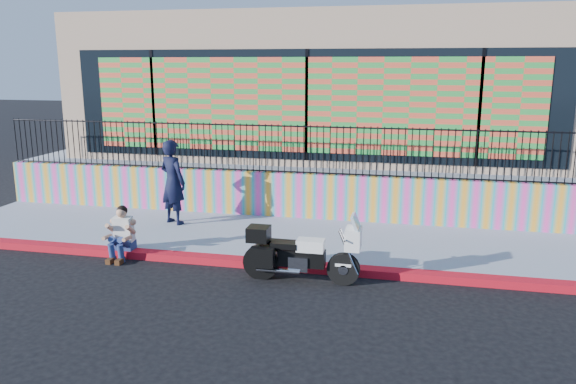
# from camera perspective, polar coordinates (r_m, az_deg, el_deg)

# --- Properties ---
(ground) EXTENTS (90.00, 90.00, 0.00)m
(ground) POSITION_cam_1_polar(r_m,az_deg,el_deg) (11.06, -2.16, -7.67)
(ground) COLOR black
(ground) RESTS_ON ground
(red_curb) EXTENTS (16.00, 0.30, 0.15)m
(red_curb) POSITION_cam_1_polar(r_m,az_deg,el_deg) (11.03, -2.17, -7.30)
(red_curb) COLOR red
(red_curb) RESTS_ON ground
(sidewalk) EXTENTS (16.00, 3.00, 0.15)m
(sidewalk) POSITION_cam_1_polar(r_m,az_deg,el_deg) (12.55, -0.27, -4.77)
(sidewalk) COLOR #8E98AA
(sidewalk) RESTS_ON ground
(mural_wall) EXTENTS (16.00, 0.20, 1.10)m
(mural_wall) POSITION_cam_1_polar(r_m,az_deg,el_deg) (13.89, 1.18, -0.36)
(mural_wall) COLOR #FF43AE
(mural_wall) RESTS_ON sidewalk
(metal_fence) EXTENTS (15.80, 0.04, 1.20)m
(metal_fence) POSITION_cam_1_polar(r_m,az_deg,el_deg) (13.68, 1.20, 4.34)
(metal_fence) COLOR black
(metal_fence) RESTS_ON mural_wall
(elevated_platform) EXTENTS (16.00, 10.00, 1.25)m
(elevated_platform) POSITION_cam_1_polar(r_m,az_deg,el_deg) (18.84, 4.22, 2.89)
(elevated_platform) COLOR #8E98AA
(elevated_platform) RESTS_ON ground
(storefront_building) EXTENTS (14.00, 8.06, 4.00)m
(storefront_building) POSITION_cam_1_polar(r_m,az_deg,el_deg) (18.35, 4.26, 10.87)
(storefront_building) COLOR tan
(storefront_building) RESTS_ON elevated_platform
(police_motorcycle) EXTENTS (2.12, 0.70, 1.32)m
(police_motorcycle) POSITION_cam_1_polar(r_m,az_deg,el_deg) (10.22, 1.18, -6.14)
(police_motorcycle) COLOR black
(police_motorcycle) RESTS_ON ground
(police_officer) EXTENTS (0.87, 0.74, 2.01)m
(police_officer) POSITION_cam_1_polar(r_m,az_deg,el_deg) (13.54, -11.63, 1.00)
(police_officer) COLOR black
(police_officer) RESTS_ON sidewalk
(seated_man) EXTENTS (0.54, 0.71, 1.06)m
(seated_man) POSITION_cam_1_polar(r_m,az_deg,el_deg) (11.87, -16.66, -4.48)
(seated_man) COLOR navy
(seated_man) RESTS_ON ground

